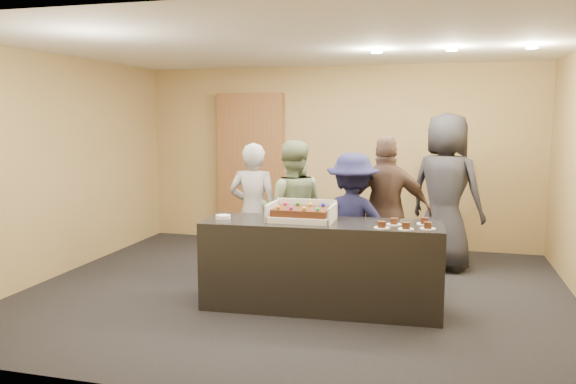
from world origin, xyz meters
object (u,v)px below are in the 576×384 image
object	(u,v)px
serving_counter	(321,265)
plate_stack	(223,217)
person_navy_man	(352,224)
person_brown_extra	(386,211)
person_dark_suit	(446,192)
cake_box	(302,216)
person_server_grey	(254,212)
storage_cabinet	(251,168)
person_sage_man	(292,211)
sheet_cake	(302,211)

from	to	relation	value
serving_counter	plate_stack	world-z (taller)	plate_stack
person_navy_man	person_brown_extra	xyz separation A→B (m)	(0.34, 0.37, 0.09)
serving_counter	person_brown_extra	xyz separation A→B (m)	(0.57, 0.96, 0.42)
person_dark_suit	cake_box	bearing A→B (deg)	79.02
person_server_grey	person_brown_extra	xyz separation A→B (m)	(1.56, 0.14, 0.05)
storage_cabinet	plate_stack	size ratio (longest dim) A/B	14.87
cake_box	person_navy_man	bearing A→B (deg)	52.27
cake_box	person_dark_suit	bearing A→B (deg)	52.64
person_brown_extra	storage_cabinet	bearing A→B (deg)	-45.74
cake_box	serving_counter	bearing A→B (deg)	-6.77
cake_box	plate_stack	xyz separation A→B (m)	(-0.82, -0.13, -0.03)
person_brown_extra	person_dark_suit	xyz separation A→B (m)	(0.66, 0.94, 0.13)
serving_counter	person_brown_extra	size ratio (longest dim) A/B	1.38
person_navy_man	person_sage_man	bearing A→B (deg)	-19.83
storage_cabinet	person_dark_suit	world-z (taller)	storage_cabinet
person_sage_man	person_brown_extra	distance (m)	1.11
person_dark_suit	plate_stack	bearing A→B (deg)	68.07
plate_stack	person_dark_suit	world-z (taller)	person_dark_suit
serving_counter	person_navy_man	size ratio (longest dim) A/B	1.54
sheet_cake	plate_stack	size ratio (longest dim) A/B	3.60
serving_counter	person_server_grey	world-z (taller)	person_server_grey
serving_counter	storage_cabinet	xyz separation A→B (m)	(-1.73, 2.86, 0.70)
sheet_cake	person_navy_man	bearing A→B (deg)	53.42
sheet_cake	plate_stack	xyz separation A→B (m)	(-0.82, -0.10, -0.08)
person_server_grey	person_dark_suit	bearing A→B (deg)	-157.35
person_brown_extra	plate_stack	bearing A→B (deg)	27.74
person_navy_man	storage_cabinet	bearing A→B (deg)	-46.59
storage_cabinet	person_sage_man	world-z (taller)	storage_cabinet
storage_cabinet	person_server_grey	bearing A→B (deg)	-70.31
plate_stack	person_brown_extra	bearing A→B (deg)	33.77
cake_box	person_brown_extra	xyz separation A→B (m)	(0.77, 0.93, -0.07)
person_sage_man	sheet_cake	bearing A→B (deg)	98.17
person_brown_extra	person_sage_man	bearing A→B (deg)	-3.44
cake_box	person_brown_extra	world-z (taller)	person_brown_extra
cake_box	person_brown_extra	distance (m)	1.21
sheet_cake	person_brown_extra	distance (m)	1.23
cake_box	person_server_grey	world-z (taller)	person_server_grey
sheet_cake	person_sage_man	world-z (taller)	person_sage_man
person_server_grey	person_sage_man	xyz separation A→B (m)	(0.45, 0.09, 0.01)
serving_counter	person_dark_suit	xyz separation A→B (m)	(1.23, 1.90, 0.55)
cake_box	sheet_cake	distance (m)	0.06
cake_box	person_sage_man	distance (m)	0.95
person_sage_man	serving_counter	bearing A→B (deg)	108.57
storage_cabinet	person_navy_man	xyz separation A→B (m)	(1.95, -2.27, -0.37)
sheet_cake	person_server_grey	distance (m)	1.15
person_sage_man	person_dark_suit	world-z (taller)	person_dark_suit
storage_cabinet	sheet_cake	xyz separation A→B (m)	(1.52, -2.86, -0.16)
storage_cabinet	serving_counter	bearing A→B (deg)	-58.89
sheet_cake	plate_stack	world-z (taller)	sheet_cake
storage_cabinet	sheet_cake	distance (m)	3.24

